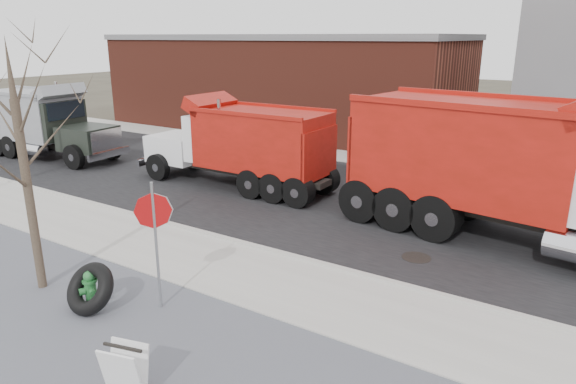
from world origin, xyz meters
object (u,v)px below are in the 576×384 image
Objects in this scene: stop_sign at (155,224)px; sandwich_board at (125,372)px; truck_tire at (90,289)px; dump_truck_red_b at (241,143)px; fire_hydrant at (90,291)px; dump_truck_grey at (42,120)px; dump_truck_red_a at (520,166)px.

stop_sign reaches higher than sandwich_board.
sandwich_board is (1.57, -2.17, -1.31)m from stop_sign.
dump_truck_red_b reaches higher than truck_tire.
fire_hydrant is 0.18m from truck_tire.
truck_tire is (0.12, -0.08, 0.11)m from fire_hydrant.
dump_truck_grey reaches higher than dump_truck_red_b.
sandwich_board is 0.09× the size of dump_truck_red_a.
stop_sign is 0.36× the size of dump_truck_grey.
dump_truck_red_b reaches higher than sandwich_board.
dump_truck_red_a is (6.32, 8.06, 1.68)m from fire_hydrant.
fire_hydrant is at bearing 107.37° from dump_truck_red_b.
dump_truck_red_b is (-2.80, 8.41, 1.14)m from truck_tire.
fire_hydrant is 15.02m from dump_truck_grey.
fire_hydrant is 1.98m from stop_sign.
dump_truck_red_a is at bearing 75.56° from fire_hydrant.
sandwich_board is at bearing -77.80° from stop_sign.
truck_tire is 10.36m from dump_truck_red_a.
dump_truck_grey is (-10.32, -0.92, 0.03)m from dump_truck_red_b.
stop_sign is 15.68m from dump_truck_grey.
truck_tire is at bearing -10.96° from fire_hydrant.
stop_sign is at bearing -29.33° from dump_truck_grey.
dump_truck_red_a is 19.34m from dump_truck_grey.
truck_tire is 15.15m from dump_truck_grey.
dump_truck_grey is at bearing 131.10° from stop_sign.
truck_tire is 1.24× the size of sandwich_board.
truck_tire is at bearing 137.91° from sandwich_board.
truck_tire is at bearing 107.93° from dump_truck_red_b.
sandwich_board is at bearing -27.58° from truck_tire.
fire_hydrant is at bearing 137.59° from sandwich_board.
dump_truck_grey is (-19.32, -0.65, -0.41)m from dump_truck_red_a.
sandwich_board reaches higher than fire_hydrant.
dump_truck_red_a is (3.57, 9.51, 1.57)m from sandwich_board.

